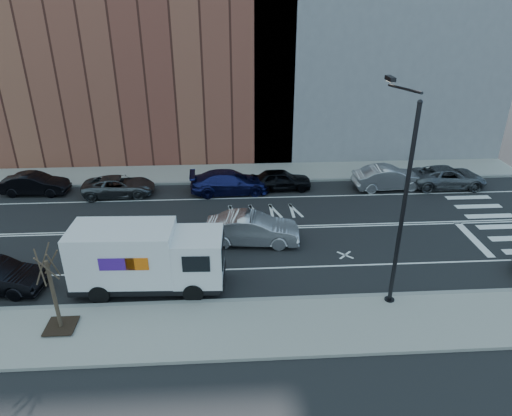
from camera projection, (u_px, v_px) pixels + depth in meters
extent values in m
plane|color=black|center=(231.00, 229.00, 26.65)|extent=(120.00, 120.00, 0.00)
cube|color=gray|center=(233.00, 328.00, 18.70)|extent=(44.00, 3.60, 0.15)
cube|color=gray|center=(229.00, 173.00, 34.54)|extent=(44.00, 3.60, 0.15)
cube|color=gray|center=(232.00, 301.00, 20.31)|extent=(44.00, 0.25, 0.17)
cube|color=gray|center=(230.00, 182.00, 32.91)|extent=(44.00, 0.25, 0.17)
cube|color=brown|center=(123.00, 13.00, 35.50)|extent=(26.00, 10.00, 22.00)
cylinder|color=black|center=(403.00, 212.00, 18.42)|extent=(0.18, 0.18, 9.00)
cylinder|color=black|center=(389.00, 301.00, 20.33)|extent=(0.44, 0.44, 0.20)
sphere|color=black|center=(420.00, 102.00, 16.50)|extent=(0.20, 0.20, 0.20)
cylinder|color=black|center=(404.00, 89.00, 17.96)|extent=(0.11, 3.49, 0.48)
cube|color=black|center=(390.00, 79.00, 19.45)|extent=(0.25, 0.80, 0.18)
cube|color=#FFF2CC|center=(390.00, 81.00, 19.49)|extent=(0.18, 0.55, 0.03)
cube|color=black|center=(61.00, 326.00, 18.61)|extent=(1.20, 1.20, 0.04)
cylinder|color=#382B1E|center=(54.00, 295.00, 17.95)|extent=(0.16, 0.16, 3.20)
cylinder|color=#382B1E|center=(54.00, 265.00, 17.36)|extent=(0.06, 0.80, 1.44)
cylinder|color=#382B1E|center=(51.00, 262.00, 17.56)|extent=(0.81, 0.31, 1.19)
cylinder|color=#382B1E|center=(43.00, 263.00, 17.47)|extent=(0.58, 0.76, 1.50)
cylinder|color=#382B1E|center=(40.00, 268.00, 17.20)|extent=(0.47, 0.61, 1.37)
cylinder|color=#382B1E|center=(47.00, 269.00, 17.14)|extent=(0.72, 0.29, 1.13)
cube|color=black|center=(149.00, 279.00, 21.19)|extent=(6.84, 2.54, 0.33)
cube|color=white|center=(199.00, 256.00, 20.72)|extent=(2.27, 2.42, 2.18)
cube|color=black|center=(223.00, 250.00, 20.60)|extent=(0.14, 2.02, 1.03)
cube|color=black|center=(196.00, 264.00, 19.51)|extent=(1.20, 0.09, 0.76)
cube|color=black|center=(201.00, 237.00, 21.65)|extent=(1.20, 0.09, 0.76)
cube|color=black|center=(223.00, 276.00, 21.21)|extent=(0.25, 2.18, 0.38)
cube|color=white|center=(124.00, 253.00, 20.56)|extent=(4.66, 2.57, 2.51)
cube|color=#47198C|center=(116.00, 265.00, 19.39)|extent=(1.52, 0.08, 0.60)
cube|color=orange|center=(137.00, 264.00, 19.40)|extent=(0.98, 0.06, 0.60)
cube|color=#47198C|center=(129.00, 237.00, 21.58)|extent=(1.52, 0.08, 0.60)
cube|color=orange|center=(148.00, 236.00, 21.60)|extent=(0.98, 0.06, 0.60)
cylinder|color=black|center=(193.00, 293.00, 20.26)|extent=(0.93, 0.34, 0.91)
cylinder|color=black|center=(198.00, 266.00, 22.23)|extent=(0.93, 0.34, 0.91)
cylinder|color=black|center=(100.00, 294.00, 20.18)|extent=(0.93, 0.34, 0.91)
cylinder|color=black|center=(113.00, 267.00, 22.14)|extent=(0.93, 0.34, 0.91)
imported|color=black|center=(35.00, 184.00, 30.93)|extent=(4.47, 1.78, 1.45)
imported|color=#45484C|center=(119.00, 186.00, 30.75)|extent=(4.88, 2.47, 1.32)
imported|color=navy|center=(230.00, 182.00, 31.11)|extent=(5.46, 2.44, 1.55)
imported|color=black|center=(281.00, 180.00, 31.64)|extent=(4.25, 1.82, 1.43)
imported|color=#99989D|center=(389.00, 178.00, 31.70)|extent=(5.02, 2.02, 1.62)
imported|color=#505358|center=(447.00, 177.00, 32.05)|extent=(5.28, 2.48, 1.46)
imported|color=#B5B4B9|center=(252.00, 229.00, 24.85)|extent=(5.25, 2.27, 1.68)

